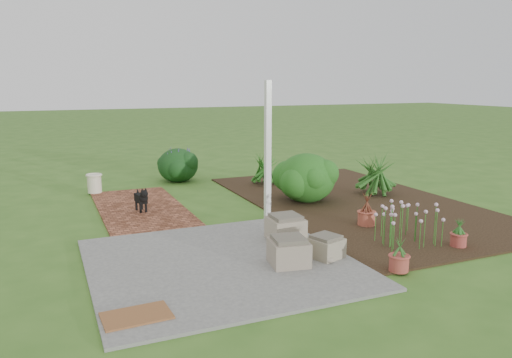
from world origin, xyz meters
name	(u,v)px	position (x,y,z in m)	size (l,w,h in m)	color
ground	(255,222)	(0.00, 0.00, 0.00)	(80.00, 80.00, 0.00)	#396720
concrete_patio	(221,263)	(-1.25, -1.75, 0.02)	(3.50, 3.50, 0.04)	#62625F
brick_path	(141,208)	(-1.70, 1.75, 0.02)	(1.60, 3.50, 0.04)	brown
garden_bed	(356,202)	(2.50, 0.50, 0.01)	(4.00, 7.00, 0.03)	black
veranda_post	(268,151)	(0.30, 0.10, 1.25)	(0.10, 0.10, 2.50)	white
stone_trough_near	(326,248)	(0.17, -2.17, 0.18)	(0.41, 0.41, 0.27)	gray
stone_trough_mid	(289,253)	(-0.44, -2.22, 0.21)	(0.50, 0.50, 0.33)	#7D6F5E
stone_trough_far	(286,229)	(0.01, -1.22, 0.21)	(0.51, 0.51, 0.34)	gray
coir_doormat	(137,316)	(-2.61, -2.96, 0.05)	(0.71, 0.46, 0.02)	brown
black_dog	(142,198)	(-1.75, 1.38, 0.31)	(0.20, 0.52, 0.45)	black
cream_ceramic_urn	(94,184)	(-2.40, 3.48, 0.24)	(0.31, 0.31, 0.41)	beige
evergreen_shrub	(306,176)	(1.59, 0.99, 0.54)	(1.20, 1.20, 1.02)	#123D0B
agapanthus_clump_back	(375,171)	(3.29, 0.94, 0.55)	(1.15, 1.15, 1.03)	#0F3511
agapanthus_clump_front	(265,166)	(1.51, 2.91, 0.47)	(0.99, 0.99, 0.88)	#0E410B
pink_flower_patch	(401,220)	(1.63, -1.97, 0.37)	(1.05, 1.05, 0.67)	#113D0F
terracotta_pot_bronze	(366,218)	(1.68, -1.02, 0.15)	(0.30, 0.30, 0.24)	#AD4F3A
terracotta_pot_small_left	(458,240)	(2.28, -2.51, 0.13)	(0.24, 0.24, 0.20)	#9B3D34
terracotta_pot_small_right	(399,263)	(0.79, -2.98, 0.14)	(0.25, 0.25, 0.21)	#9F4035
purple_flowering_bush	(178,164)	(-0.31, 4.21, 0.43)	(1.01, 1.01, 0.86)	black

